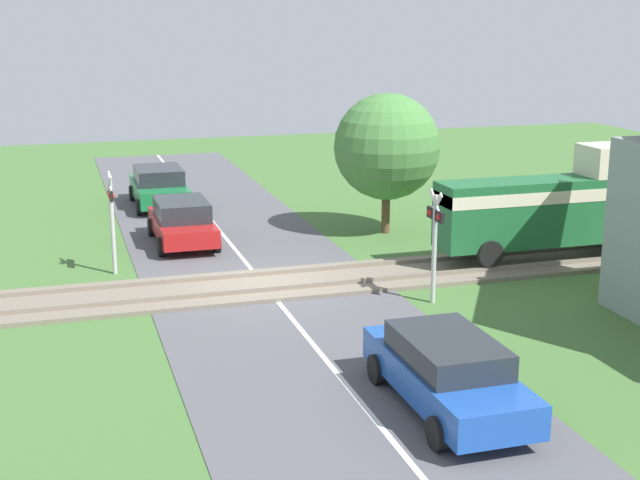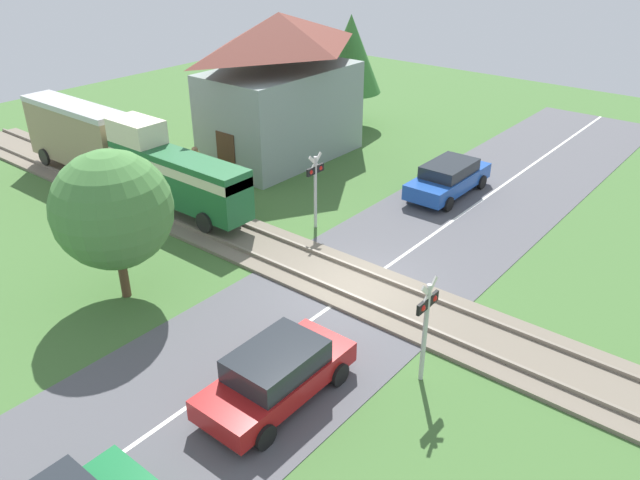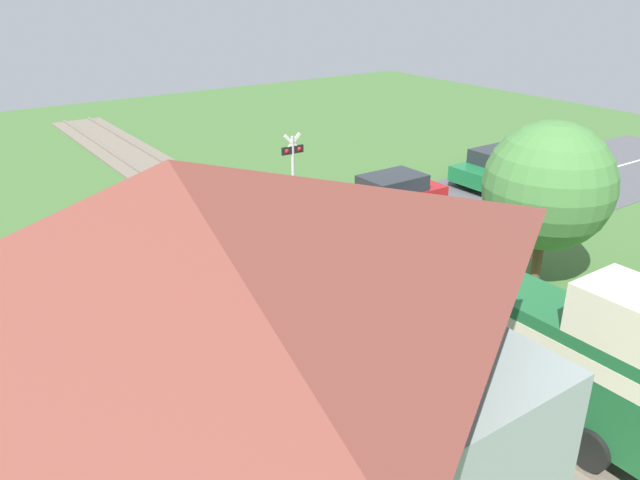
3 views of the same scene
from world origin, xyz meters
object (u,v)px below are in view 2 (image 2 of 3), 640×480
at_px(car_far_side, 448,178).
at_px(station_building, 281,90).
at_px(train, 123,152).
at_px(car_near_crossing, 277,373).
at_px(crossing_signal_west_approach, 426,317).
at_px(pedestrian_by_station, 196,168).
at_px(crossing_signal_east_approach, 315,181).

relative_size(car_far_side, station_building, 0.58).
xyz_separation_m(train, car_near_crossing, (-5.29, -13.28, -1.10)).
bearing_deg(crossing_signal_west_approach, car_far_side, 25.66).
relative_size(car_far_side, pedestrian_by_station, 2.56).
xyz_separation_m(crossing_signal_east_approach, station_building, (4.91, 6.10, 1.39)).
relative_size(station_building, pedestrian_by_station, 4.45).
distance_m(train, car_far_side, 13.38).
relative_size(car_near_crossing, crossing_signal_west_approach, 1.42).
bearing_deg(car_far_side, crossing_signal_west_approach, -154.34).
height_order(train, station_building, station_building).
xyz_separation_m(train, crossing_signal_west_approach, (-2.50, -15.61, 0.02)).
bearing_deg(car_near_crossing, crossing_signal_east_approach, 33.79).
height_order(train, crossing_signal_west_approach, train).
bearing_deg(station_building, crossing_signal_west_approach, -125.98).
relative_size(train, station_building, 1.68).
bearing_deg(car_far_side, car_near_crossing, -168.08).
bearing_deg(car_far_side, crossing_signal_east_approach, 158.29).
distance_m(train, crossing_signal_east_approach, 8.44).
bearing_deg(train, crossing_signal_east_approach, -72.81).
xyz_separation_m(car_far_side, station_building, (-0.94, 8.43, 2.51)).
bearing_deg(station_building, crossing_signal_east_approach, -128.86).
bearing_deg(pedestrian_by_station, crossing_signal_west_approach, -109.25).
bearing_deg(car_near_crossing, crossing_signal_west_approach, -39.80).
height_order(train, car_far_side, train).
xyz_separation_m(car_far_side, pedestrian_by_station, (-5.93, 8.86, 0.05)).
height_order(car_far_side, crossing_signal_east_approach, crossing_signal_east_approach).
height_order(car_near_crossing, station_building, station_building).
bearing_deg(car_far_side, station_building, 96.39).
relative_size(car_near_crossing, crossing_signal_east_approach, 1.42).
bearing_deg(crossing_signal_west_approach, car_near_crossing, 140.20).
relative_size(car_near_crossing, pedestrian_by_station, 2.35).
distance_m(car_near_crossing, crossing_signal_west_approach, 3.81).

